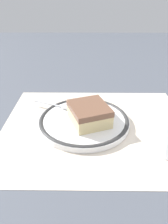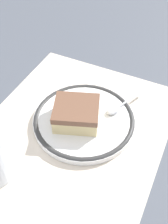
{
  "view_description": "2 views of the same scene",
  "coord_description": "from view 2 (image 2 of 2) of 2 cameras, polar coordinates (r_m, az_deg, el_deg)",
  "views": [
    {
      "loc": [
        0.03,
        0.43,
        0.3
      ],
      "look_at": [
        0.03,
        -0.01,
        0.03
      ],
      "focal_mm": 34.39,
      "sensor_mm": 36.0,
      "label": 1
    },
    {
      "loc": [
        -0.32,
        -0.18,
        0.45
      ],
      "look_at": [
        0.03,
        -0.01,
        0.03
      ],
      "focal_mm": 43.15,
      "sensor_mm": 36.0,
      "label": 2
    }
  ],
  "objects": [
    {
      "name": "cake_slice",
      "position": [
        0.56,
        -1.56,
        -0.31
      ],
      "size": [
        0.11,
        0.12,
        0.04
      ],
      "color": "beige",
      "rests_on": "plate"
    },
    {
      "name": "placemat",
      "position": [
        0.58,
        -2.36,
        -3.93
      ],
      "size": [
        0.46,
        0.38,
        0.0
      ],
      "primitive_type": "cube",
      "color": "beige",
      "rests_on": "ground_plane"
    },
    {
      "name": "ground_plane",
      "position": [
        0.58,
        -2.36,
        -3.98
      ],
      "size": [
        2.4,
        2.4,
        0.0
      ],
      "primitive_type": "plane",
      "color": "#4C515B"
    },
    {
      "name": "plate",
      "position": [
        0.59,
        0.0,
        -1.65
      ],
      "size": [
        0.22,
        0.22,
        0.02
      ],
      "color": "white",
      "rests_on": "placemat"
    },
    {
      "name": "spoon",
      "position": [
        0.6,
        7.06,
        0.99
      ],
      "size": [
        0.12,
        0.06,
        0.01
      ],
      "color": "silver",
      "rests_on": "plate"
    }
  ]
}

